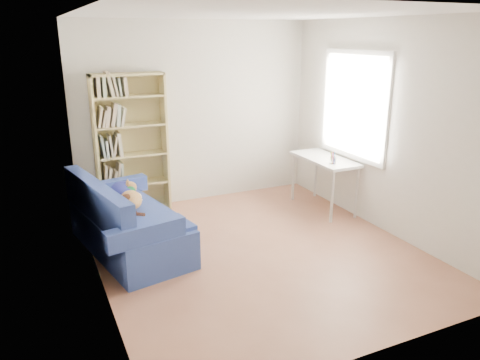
# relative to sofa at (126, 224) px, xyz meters

# --- Properties ---
(ground) EXTENTS (4.00, 4.00, 0.00)m
(ground) POSITION_rel_sofa_xyz_m (1.36, -0.66, -0.33)
(ground) COLOR #905841
(ground) RESTS_ON ground
(room_shell) EXTENTS (3.54, 4.04, 2.62)m
(room_shell) POSITION_rel_sofa_xyz_m (1.45, -0.62, 1.31)
(room_shell) COLOR silver
(room_shell) RESTS_ON ground
(sofa) EXTENTS (1.15, 1.90, 0.86)m
(sofa) POSITION_rel_sofa_xyz_m (0.00, 0.00, 0.00)
(sofa) COLOR navy
(sofa) RESTS_ON ground
(bookshelf) EXTENTS (0.96, 0.30, 1.92)m
(bookshelf) POSITION_rel_sofa_xyz_m (0.36, 1.18, 0.56)
(bookshelf) COLOR tan
(bookshelf) RESTS_ON ground
(desk) EXTENTS (0.50, 1.09, 0.75)m
(desk) POSITION_rel_sofa_xyz_m (2.84, 0.20, 0.34)
(desk) COLOR white
(desk) RESTS_ON ground
(pen_cup) EXTENTS (0.08, 0.08, 0.16)m
(pen_cup) POSITION_rel_sofa_xyz_m (2.76, -0.09, 0.48)
(pen_cup) COLOR white
(pen_cup) RESTS_ON desk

